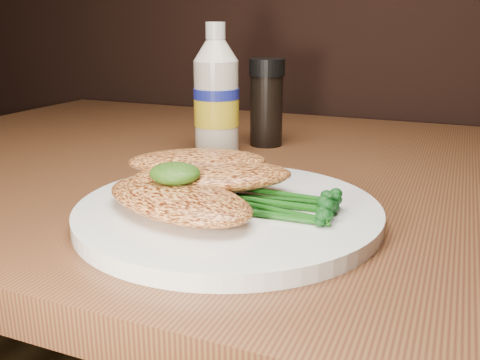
% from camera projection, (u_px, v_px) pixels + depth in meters
% --- Properties ---
extents(plate, '(0.30, 0.30, 0.02)m').
position_uv_depth(plate, '(228.00, 212.00, 0.51)').
color(plate, white).
rests_on(plate, dining_table).
extents(chicken_front, '(0.19, 0.14, 0.03)m').
position_uv_depth(chicken_front, '(178.00, 199.00, 0.48)').
color(chicken_front, '#F0994C').
rests_on(chicken_front, plate).
extents(chicken_mid, '(0.18, 0.15, 0.02)m').
position_uv_depth(chicken_mid, '(212.00, 176.00, 0.53)').
color(chicken_mid, '#F0994C').
rests_on(chicken_mid, plate).
extents(chicken_back, '(0.16, 0.13, 0.02)m').
position_uv_depth(chicken_back, '(197.00, 161.00, 0.55)').
color(chicken_back, '#F0994C').
rests_on(chicken_back, plate).
extents(pesto_front, '(0.06, 0.06, 0.02)m').
position_uv_depth(pesto_front, '(175.00, 173.00, 0.49)').
color(pesto_front, '#0C3407').
rests_on(pesto_front, chicken_front).
extents(broccolini_bundle, '(0.17, 0.14, 0.02)m').
position_uv_depth(broccolini_bundle, '(278.00, 199.00, 0.49)').
color(broccolini_bundle, '#144910').
rests_on(broccolini_bundle, plate).
extents(mayo_bottle, '(0.07, 0.07, 0.18)m').
position_uv_depth(mayo_bottle, '(216.00, 89.00, 0.75)').
color(mayo_bottle, beige).
rests_on(mayo_bottle, dining_table).
extents(pepper_grinder, '(0.07, 0.07, 0.13)m').
position_uv_depth(pepper_grinder, '(266.00, 103.00, 0.80)').
color(pepper_grinder, black).
rests_on(pepper_grinder, dining_table).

